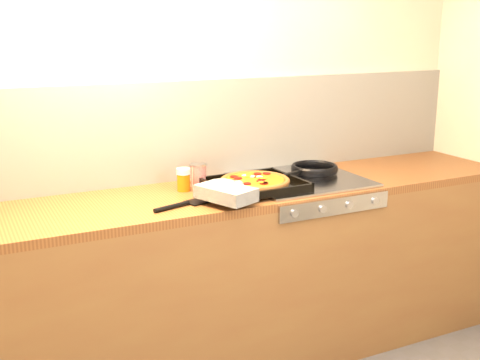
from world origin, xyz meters
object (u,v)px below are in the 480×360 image
tomato_can (199,175)px  juice_glass (183,179)px  frying_pan (314,170)px  pizza_on_tray (246,185)px

tomato_can → juice_glass: bearing=-153.9°
frying_pan → juice_glass: size_ratio=3.92×
frying_pan → pizza_on_tray: bearing=-163.1°
juice_glass → tomato_can: bearing=26.1°
frying_pan → tomato_can: 0.61m
pizza_on_tray → tomato_can: 0.27m
juice_glass → pizza_on_tray: bearing=-37.9°
frying_pan → juice_glass: juice_glass is taller
juice_glass → frying_pan: bearing=-3.6°
tomato_can → frying_pan: bearing=-8.6°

